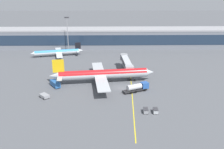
% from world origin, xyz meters
% --- Properties ---
extents(ground_plane, '(700.00, 700.00, 0.00)m').
position_xyz_m(ground_plane, '(0.00, 0.00, 0.00)').
color(ground_plane, '#515459').
extents(apron_lead_in_line, '(5.43, 79.85, 0.01)m').
position_xyz_m(apron_lead_in_line, '(4.49, 2.00, 0.00)').
color(apron_lead_in_line, yellow).
rests_on(apron_lead_in_line, ground_plane).
extents(terminal_building, '(207.26, 17.21, 12.80)m').
position_xyz_m(terminal_building, '(18.39, 72.28, 6.42)').
color(terminal_building, slate).
rests_on(terminal_building, ground_plane).
extents(main_airliner, '(45.06, 36.09, 11.14)m').
position_xyz_m(main_airliner, '(-7.58, 5.54, 3.98)').
color(main_airliner, '#B2B7BC').
rests_on(main_airliner, ground_plane).
extents(jet_bridge, '(5.06, 22.97, 6.69)m').
position_xyz_m(jet_bridge, '(3.48, 19.14, 5.00)').
color(jet_bridge, '#B2B7BC').
rests_on(jet_bridge, ground_plane).
extents(fuel_tanker, '(10.89, 6.66, 3.25)m').
position_xyz_m(fuel_tanker, '(6.29, -3.76, 1.75)').
color(fuel_tanker, '#232326').
rests_on(fuel_tanker, ground_plane).
extents(lavatory_truck, '(5.18, 6.08, 2.50)m').
position_xyz_m(lavatory_truck, '(-27.28, 1.60, 1.42)').
color(lavatory_truck, '#285B9E').
rests_on(lavatory_truck, ground_plane).
extents(pushback_tug, '(4.31, 4.31, 1.40)m').
position_xyz_m(pushback_tug, '(-29.05, -9.24, 0.85)').
color(pushback_tug, gray).
rests_on(pushback_tug, ground_plane).
extents(baggage_cart_0, '(1.71, 2.71, 1.48)m').
position_xyz_m(baggage_cart_0, '(6.97, -21.32, 0.78)').
color(baggage_cart_0, gray).
rests_on(baggage_cart_0, ground_plane).
extents(baggage_cart_1, '(1.71, 2.71, 1.48)m').
position_xyz_m(baggage_cart_1, '(10.17, -21.43, 0.78)').
color(baggage_cart_1, '#B2B7BC').
rests_on(baggage_cart_1, ground_plane).
extents(commuter_jet_far, '(30.70, 24.69, 7.68)m').
position_xyz_m(commuter_jet_far, '(-35.41, 49.03, 2.57)').
color(commuter_jet_far, silver).
rests_on(commuter_jet_far, ground_plane).
extents(apron_light_mast_0, '(2.80, 0.50, 21.88)m').
position_xyz_m(apron_light_mast_0, '(-30.48, 60.32, 12.89)').
color(apron_light_mast_0, gray).
rests_on(apron_light_mast_0, ground_plane).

